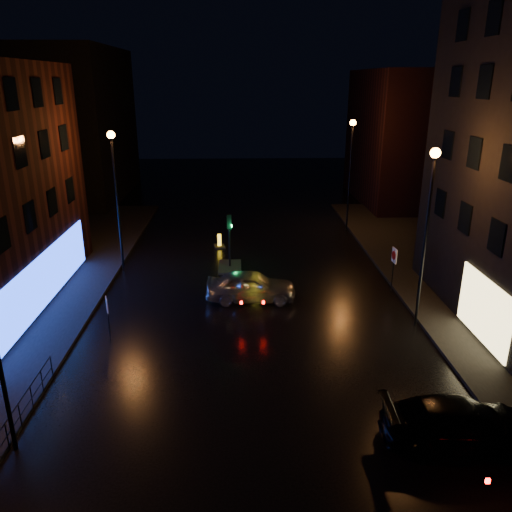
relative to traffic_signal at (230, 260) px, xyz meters
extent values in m
plane|color=black|center=(1.20, -14.00, -0.50)|extent=(120.00, 120.00, 0.00)
cube|color=black|center=(-14.80, 21.00, 6.50)|extent=(8.00, 16.00, 14.00)
cube|color=black|center=(16.20, 18.00, 5.50)|extent=(8.00, 14.00, 12.00)
cylinder|color=black|center=(-6.60, 0.00, 3.50)|extent=(0.14, 0.14, 8.00)
cylinder|color=black|center=(-6.60, 0.00, 7.50)|extent=(0.20, 0.20, 0.25)
sphere|color=orange|center=(-6.60, 0.00, 7.65)|extent=(0.44, 0.44, 0.44)
cylinder|color=black|center=(9.00, -8.00, 3.50)|extent=(0.14, 0.14, 8.00)
cylinder|color=black|center=(9.00, -8.00, 7.50)|extent=(0.20, 0.20, 0.25)
sphere|color=orange|center=(9.00, -8.00, 7.65)|extent=(0.44, 0.44, 0.44)
cylinder|color=black|center=(9.00, 8.00, 3.50)|extent=(0.14, 0.14, 8.00)
cylinder|color=black|center=(9.00, 8.00, 7.50)|extent=(0.20, 0.20, 0.25)
sphere|color=orange|center=(9.00, 8.00, 7.65)|extent=(0.44, 0.44, 0.44)
cube|color=black|center=(0.00, 0.00, -0.44)|extent=(1.40, 2.40, 0.12)
cylinder|color=black|center=(0.00, 0.00, 0.90)|extent=(0.12, 0.12, 2.80)
cube|color=black|center=(0.00, 0.00, 2.50)|extent=(0.28, 0.22, 0.90)
cylinder|color=#0CFF59|center=(0.14, 0.00, 2.22)|extent=(0.05, 0.18, 0.18)
cylinder|color=black|center=(-6.80, -15.00, 0.47)|extent=(0.05, 6.00, 0.05)
cylinder|color=black|center=(-6.80, -15.00, 0.00)|extent=(0.04, 6.00, 0.04)
cylinder|color=black|center=(-6.80, -15.00, 0.00)|extent=(0.04, 0.04, 1.00)
cylinder|color=black|center=(-6.80, -12.00, 0.00)|extent=(0.04, 0.04, 1.00)
imported|color=#B7B8BF|center=(1.18, -4.86, 0.30)|extent=(4.77, 2.04, 1.61)
imported|color=black|center=(7.63, -16.23, 0.24)|extent=(5.18, 2.26, 1.48)
cube|color=black|center=(1.45, -4.00, -0.45)|extent=(1.27, 1.57, 0.11)
cube|color=yellow|center=(1.45, -4.00, 0.12)|extent=(0.36, 0.29, 1.13)
cube|color=black|center=(1.45, -4.00, 0.12)|extent=(0.33, 0.12, 0.68)
cube|color=black|center=(-0.79, 4.17, -0.46)|extent=(0.87, 1.16, 0.09)
cube|color=gold|center=(-0.79, 4.17, -0.02)|extent=(0.27, 0.20, 0.88)
cube|color=black|center=(-0.79, 4.17, -0.02)|extent=(0.26, 0.06, 0.53)
cylinder|color=black|center=(-5.30, -8.89, 0.49)|extent=(0.05, 0.05, 1.98)
cube|color=silver|center=(-5.30, -8.89, 1.21)|extent=(0.20, 0.48, 0.67)
cylinder|color=#B20C0C|center=(-5.27, -8.88, 1.21)|extent=(0.15, 0.38, 0.40)
cylinder|color=black|center=(9.01, -3.97, 0.71)|extent=(0.07, 0.07, 2.43)
cube|color=white|center=(9.01, -3.97, 1.60)|extent=(0.11, 0.61, 0.83)
cylinder|color=#B20C0C|center=(8.98, -3.97, 1.60)|extent=(0.06, 0.49, 0.49)
camera|label=1|loc=(0.58, -29.18, 10.59)|focal=35.00mm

